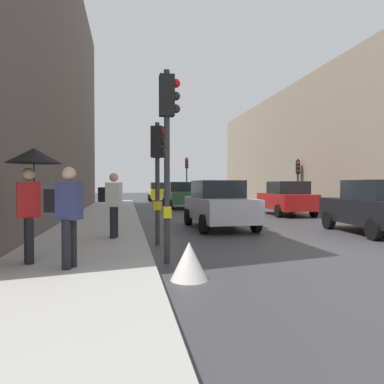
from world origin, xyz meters
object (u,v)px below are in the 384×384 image
object	(u,v)px
warning_sign_triangle	(189,261)
pedestrian_with_umbrella	(32,173)
car_green_estate	(180,195)
pedestrian_with_grey_backpack	(67,211)
traffic_light_near_left	(168,131)
traffic_light_far_median	(187,171)
car_dark_suv	(376,207)
traffic_light_near_right	(158,160)
car_red_sedan	(286,198)
car_silver_hatchback	(219,204)
car_yellow_taxi	(159,192)
pedestrian_with_black_backpack	(112,201)
traffic_light_mid_street	(298,175)

from	to	relation	value
warning_sign_triangle	pedestrian_with_umbrella	bearing A→B (deg)	157.50
car_green_estate	pedestrian_with_grey_backpack	xyz separation A→B (m)	(-4.62, -17.74, 0.29)
traffic_light_near_left	traffic_light_far_median	bearing A→B (deg)	79.73
car_dark_suv	pedestrian_with_grey_backpack	world-z (taller)	pedestrian_with_grey_backpack
traffic_light_near_right	car_red_sedan	xyz separation A→B (m)	(7.38, 8.07, -1.38)
car_red_sedan	pedestrian_with_grey_backpack	bearing A→B (deg)	-129.44
pedestrian_with_umbrella	pedestrian_with_grey_backpack	distance (m)	1.13
car_green_estate	car_silver_hatchback	world-z (taller)	same
traffic_light_far_median	car_yellow_taxi	bearing A→B (deg)	120.00
pedestrian_with_grey_backpack	warning_sign_triangle	xyz separation A→B (m)	(2.07, -0.58, -0.84)
car_yellow_taxi	pedestrian_with_umbrella	world-z (taller)	pedestrian_with_umbrella
car_yellow_taxi	traffic_light_near_right	bearing A→B (deg)	-95.10
car_green_estate	car_yellow_taxi	world-z (taller)	same
pedestrian_with_umbrella	pedestrian_with_black_backpack	xyz separation A→B (m)	(1.34, 2.96, -0.68)
traffic_light_near_right	traffic_light_near_left	distance (m)	2.38
traffic_light_near_left	pedestrian_with_grey_backpack	size ratio (longest dim) A/B	2.24
pedestrian_with_umbrella	pedestrian_with_black_backpack	distance (m)	3.32
traffic_light_mid_street	traffic_light_far_median	bearing A→B (deg)	119.39
traffic_light_near_right	traffic_light_far_median	size ratio (longest dim) A/B	0.84
traffic_light_near_left	warning_sign_triangle	world-z (taller)	traffic_light_near_left
car_dark_suv	pedestrian_with_black_backpack	distance (m)	8.41
car_red_sedan	pedestrian_with_umbrella	size ratio (longest dim) A/B	2.00
car_yellow_taxi	pedestrian_with_black_backpack	bearing A→B (deg)	-98.00
traffic_light_far_median	car_silver_hatchback	distance (m)	18.25
pedestrian_with_black_backpack	warning_sign_triangle	xyz separation A→B (m)	(1.42, -4.11, -0.84)
car_green_estate	pedestrian_with_black_backpack	world-z (taller)	pedestrian_with_black_backpack
pedestrian_with_black_backpack	warning_sign_triangle	bearing A→B (deg)	-70.89
traffic_light_near_right	traffic_light_mid_street	bearing A→B (deg)	49.89
traffic_light_far_median	pedestrian_with_umbrella	xyz separation A→B (m)	(-6.85, -23.92, -0.86)
traffic_light_near_left	car_dark_suv	distance (m)	8.05
car_green_estate	traffic_light_mid_street	bearing A→B (deg)	-22.95
traffic_light_near_right	pedestrian_with_grey_backpack	size ratio (longest dim) A/B	1.85
traffic_light_near_left	car_dark_suv	xyz separation A→B (m)	(7.17, 3.16, -1.85)
car_dark_suv	pedestrian_with_black_backpack	size ratio (longest dim) A/B	2.43
car_silver_hatchback	car_red_sedan	bearing A→B (deg)	44.71
pedestrian_with_umbrella	car_silver_hatchback	bearing A→B (deg)	49.06
traffic_light_mid_street	pedestrian_with_black_backpack	distance (m)	15.75
car_dark_suv	warning_sign_triangle	world-z (taller)	car_dark_suv
car_dark_suv	traffic_light_far_median	bearing A→B (deg)	98.00
warning_sign_triangle	traffic_light_mid_street	bearing A→B (deg)	58.05
traffic_light_near_left	pedestrian_with_grey_backpack	bearing A→B (deg)	-155.97
pedestrian_with_grey_backpack	car_silver_hatchback	bearing A→B (deg)	55.71
car_yellow_taxi	pedestrian_with_black_backpack	distance (m)	24.77
traffic_light_mid_street	car_red_sedan	xyz separation A→B (m)	(-2.39, -3.52, -1.33)
warning_sign_triangle	car_green_estate	bearing A→B (deg)	82.08
car_green_estate	pedestrian_with_black_backpack	distance (m)	14.75
traffic_light_far_median	car_red_sedan	bearing A→B (deg)	-76.86
traffic_light_mid_street	pedestrian_with_grey_backpack	size ratio (longest dim) A/B	1.81
traffic_light_far_median	car_dark_suv	bearing A→B (deg)	-82.00
traffic_light_near_right	car_green_estate	xyz separation A→B (m)	(2.75, 14.57, -1.38)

